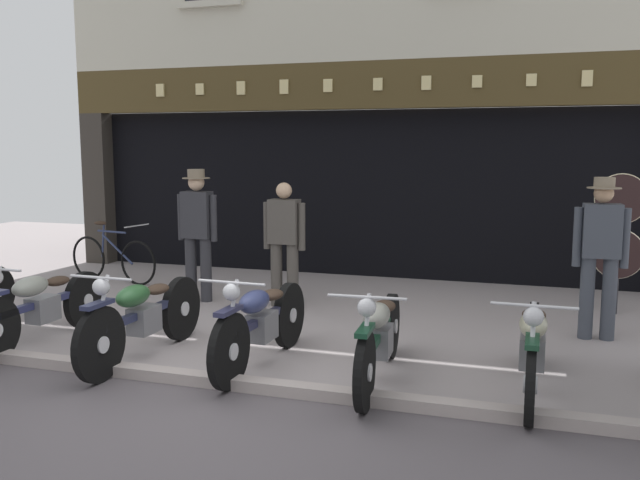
% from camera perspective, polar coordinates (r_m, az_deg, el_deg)
% --- Properties ---
extents(ground, '(21.73, 22.00, 0.18)m').
position_cam_1_polar(ground, '(5.21, -15.12, -15.98)').
color(ground, gray).
extents(shop_facade, '(10.03, 4.42, 6.78)m').
position_cam_1_polar(shop_facade, '(12.23, 5.17, 6.73)').
color(shop_facade, black).
rests_on(shop_facade, ground).
extents(motorcycle_left, '(0.62, 1.99, 0.92)m').
position_cam_1_polar(motorcycle_left, '(7.57, -22.47, -5.06)').
color(motorcycle_left, black).
rests_on(motorcycle_left, ground).
extents(motorcycle_center_left, '(0.62, 2.06, 0.93)m').
position_cam_1_polar(motorcycle_center_left, '(6.74, -14.72, -6.16)').
color(motorcycle_center_left, black).
rests_on(motorcycle_center_left, ground).
extents(motorcycle_center, '(0.62, 1.98, 0.92)m').
position_cam_1_polar(motorcycle_center, '(6.34, -5.00, -6.87)').
color(motorcycle_center, black).
rests_on(motorcycle_center, ground).
extents(motorcycle_center_right, '(0.62, 2.02, 0.91)m').
position_cam_1_polar(motorcycle_center_right, '(5.94, 5.01, -8.03)').
color(motorcycle_center_right, black).
rests_on(motorcycle_center_right, ground).
extents(motorcycle_right, '(0.62, 1.99, 0.90)m').
position_cam_1_polar(motorcycle_right, '(5.91, 17.50, -8.48)').
color(motorcycle_right, black).
rests_on(motorcycle_right, ground).
extents(salesman_left, '(0.56, 0.36, 1.75)m').
position_cam_1_polar(salesman_left, '(9.03, -10.30, 1.01)').
color(salesman_left, '#2D2D33').
rests_on(salesman_left, ground).
extents(shopkeeper_center, '(0.56, 0.24, 1.59)m').
position_cam_1_polar(shopkeeper_center, '(8.59, -3.03, 0.11)').
color(shopkeeper_center, '#47423D').
rests_on(shopkeeper_center, ground).
extents(salesman_right, '(0.56, 0.34, 1.73)m').
position_cam_1_polar(salesman_right, '(7.69, 22.60, -0.80)').
color(salesman_right, '#3D424C').
rests_on(salesman_right, ground).
extents(tyre_sign_pole, '(0.62, 0.06, 1.72)m').
position_cam_1_polar(tyre_sign_pole, '(8.93, 23.97, 0.88)').
color(tyre_sign_pole, '#232328').
rests_on(tyre_sign_pole, ground).
extents(advert_board_near, '(0.67, 0.03, 1.03)m').
position_cam_1_polar(advert_board_near, '(11.10, -3.25, 5.39)').
color(advert_board_near, beige).
extents(advert_board_far, '(0.73, 0.03, 1.09)m').
position_cam_1_polar(advert_board_far, '(11.48, -7.81, 5.54)').
color(advert_board_far, silver).
extents(leaning_bicycle, '(1.68, 0.52, 0.93)m').
position_cam_1_polar(leaning_bicycle, '(10.75, -17.13, -1.42)').
color(leaning_bicycle, black).
rests_on(leaning_bicycle, ground).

